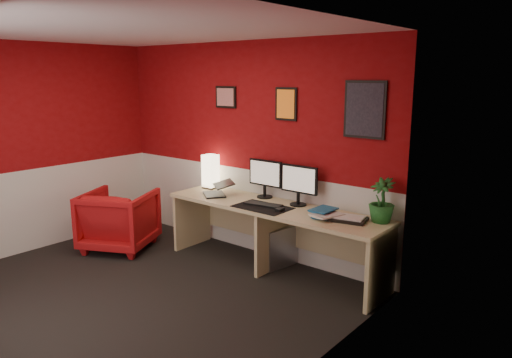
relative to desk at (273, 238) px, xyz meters
name	(u,v)px	position (x,y,z in m)	size (l,w,h in m)	color
ground	(130,296)	(-0.67, -1.41, -0.36)	(4.00, 3.50, 0.01)	black
ceiling	(115,29)	(-0.67, -1.41, 2.13)	(4.00, 3.50, 0.01)	white
wall_back	(246,149)	(-0.67, 0.34, 0.89)	(4.00, 0.01, 2.50)	maroon
wall_left	(20,150)	(-2.67, -1.41, 0.89)	(0.01, 3.50, 2.50)	maroon
wall_right	(304,207)	(1.33, -1.41, 0.89)	(0.01, 3.50, 2.50)	maroon
wainscot_back	(246,209)	(-0.67, 0.34, 0.14)	(4.00, 0.01, 1.00)	silver
wainscot_left	(27,211)	(-2.67, -1.41, 0.14)	(0.01, 3.50, 1.00)	silver
wainscot_right	(301,310)	(1.32, -1.41, 0.14)	(0.01, 3.50, 1.00)	silver
desk	(273,238)	(0.00, 0.00, 0.00)	(2.60, 0.65, 0.73)	#CCB582
shoji_lamp	(211,172)	(-1.11, 0.18, 0.56)	(0.16, 0.16, 0.40)	#FFE5B2
laptop	(214,186)	(-0.82, -0.06, 0.47)	(0.33, 0.23, 0.22)	black
monitor_left	(265,173)	(-0.30, 0.23, 0.66)	(0.45, 0.06, 0.58)	black
monitor_right	(299,179)	(0.19, 0.20, 0.66)	(0.45, 0.06, 0.58)	black
desk_mat	(262,207)	(-0.05, -0.12, 0.37)	(0.60, 0.38, 0.01)	black
keyboard	(263,204)	(-0.09, -0.06, 0.38)	(0.42, 0.14, 0.02)	black
mouse	(280,210)	(0.19, -0.13, 0.39)	(0.06, 0.10, 0.03)	black
book_bottom	(316,214)	(0.55, -0.02, 0.38)	(0.20, 0.27, 0.03)	#206496
book_middle	(319,212)	(0.60, -0.02, 0.40)	(0.22, 0.30, 0.02)	silver
book_top	(315,208)	(0.52, 0.02, 0.43)	(0.20, 0.27, 0.03)	#206496
zen_tray	(348,219)	(0.89, 0.03, 0.38)	(0.35, 0.25, 0.03)	black
potted_plant	(382,200)	(1.15, 0.19, 0.58)	(0.24, 0.24, 0.43)	#19591E
pc_tower	(279,246)	(-0.02, 0.14, -0.14)	(0.20, 0.45, 0.45)	#99999E
armchair	(119,220)	(-1.88, -0.65, 0.00)	(0.78, 0.81, 0.73)	#AA1113
art_left	(226,97)	(-0.98, 0.33, 1.49)	(0.32, 0.02, 0.26)	red
art_center	(286,104)	(-0.08, 0.33, 1.44)	(0.28, 0.02, 0.36)	orange
art_right	(365,110)	(0.86, 0.33, 1.42)	(0.44, 0.02, 0.56)	black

